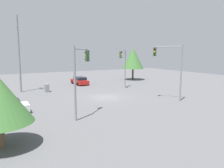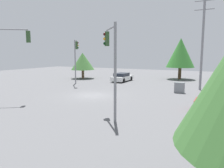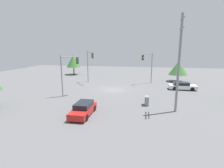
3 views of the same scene
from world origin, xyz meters
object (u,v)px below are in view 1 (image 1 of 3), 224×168
object	(u,v)px
sedan_white	(3,108)
traffic_signal_cross	(80,70)
traffic_signal_main	(123,62)
sedan_red	(80,81)
traffic_signal_aux	(171,63)
electrical_cabinet	(47,88)

from	to	relation	value
sedan_white	traffic_signal_cross	bearing A→B (deg)	-126.05
traffic_signal_main	traffic_signal_cross	world-z (taller)	traffic_signal_cross
sedan_red	traffic_signal_aux	world-z (taller)	traffic_signal_aux
traffic_signal_cross	sedan_red	bearing A→B (deg)	26.92
traffic_signal_cross	traffic_signal_aux	bearing A→B (deg)	-35.30
traffic_signal_cross	traffic_signal_main	bearing A→B (deg)	2.51
sedan_red	traffic_signal_aux	distance (m)	19.07
traffic_signal_aux	sedan_red	bearing A→B (deg)	-20.83
sedan_white	sedan_red	bearing A→B (deg)	-42.11
sedan_white	traffic_signal_main	size ratio (longest dim) A/B	0.75
sedan_red	traffic_signal_aux	xyz separation A→B (m)	(-18.00, -4.91, 3.94)
traffic_signal_main	electrical_cabinet	xyz separation A→B (m)	(2.40, 12.06, -3.69)
traffic_signal_aux	traffic_signal_cross	bearing A→B (deg)	60.82
traffic_signal_cross	traffic_signal_aux	distance (m)	12.44
sedan_white	traffic_signal_main	distance (m)	20.42
sedan_white	electrical_cabinet	bearing A→B (deg)	-32.43
sedan_red	traffic_signal_cross	bearing A→B (deg)	-110.86
sedan_white	electrical_cabinet	distance (m)	12.06
sedan_red	electrical_cabinet	world-z (taller)	sedan_red
sedan_white	traffic_signal_cross	xyz separation A→B (m)	(-4.47, -6.15, 3.66)
sedan_red	traffic_signal_main	distance (m)	9.48
sedan_red	traffic_signal_cross	xyz separation A→B (m)	(-19.50, 7.43, 3.64)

